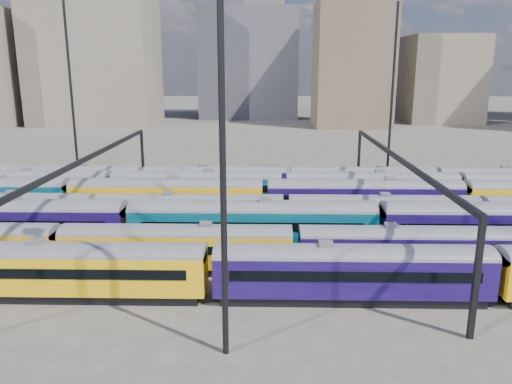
{
  "coord_description": "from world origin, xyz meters",
  "views": [
    {
      "loc": [
        -2.63,
        -48.1,
        16.3
      ],
      "look_at": [
        -3.85,
        5.07,
        3.0
      ],
      "focal_mm": 35.0,
      "sensor_mm": 36.0,
      "label": 1
    }
  ],
  "objects_px": {
    "rake_1": "(415,245)",
    "mast_2": "(222,114)",
    "rake_2": "(128,219)",
    "rake_0": "(210,265)"
  },
  "relations": [
    {
      "from": "rake_1",
      "to": "mast_2",
      "type": "xyz_separation_m",
      "value": [
        -14.32,
        -12.0,
        11.5
      ]
    },
    {
      "from": "rake_1",
      "to": "rake_2",
      "type": "xyz_separation_m",
      "value": [
        -24.59,
        5.0,
        0.46
      ]
    },
    {
      "from": "rake_0",
      "to": "mast_2",
      "type": "bearing_deg",
      "value": -76.53
    },
    {
      "from": "rake_2",
      "to": "mast_2",
      "type": "distance_m",
      "value": 22.73
    },
    {
      "from": "rake_2",
      "to": "rake_1",
      "type": "bearing_deg",
      "value": -11.49
    },
    {
      "from": "rake_0",
      "to": "rake_1",
      "type": "relative_size",
      "value": 0.9
    },
    {
      "from": "rake_0",
      "to": "rake_2",
      "type": "bearing_deg",
      "value": 130.68
    },
    {
      "from": "rake_1",
      "to": "mast_2",
      "type": "relative_size",
      "value": 5.24
    },
    {
      "from": "rake_0",
      "to": "rake_2",
      "type": "height_order",
      "value": "rake_2"
    },
    {
      "from": "mast_2",
      "to": "rake_0",
      "type": "bearing_deg",
      "value": 103.47
    }
  ]
}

